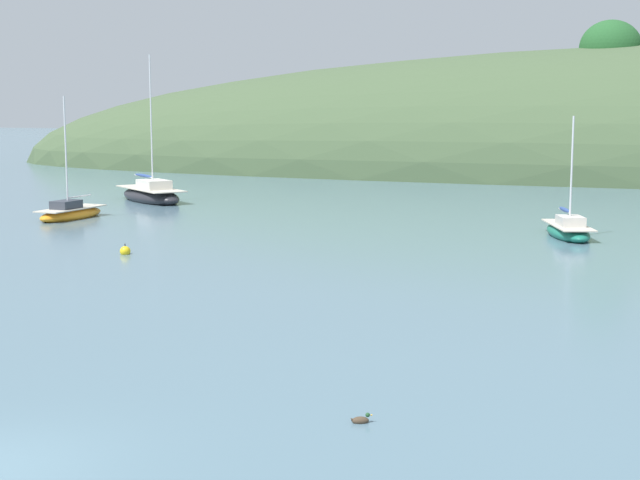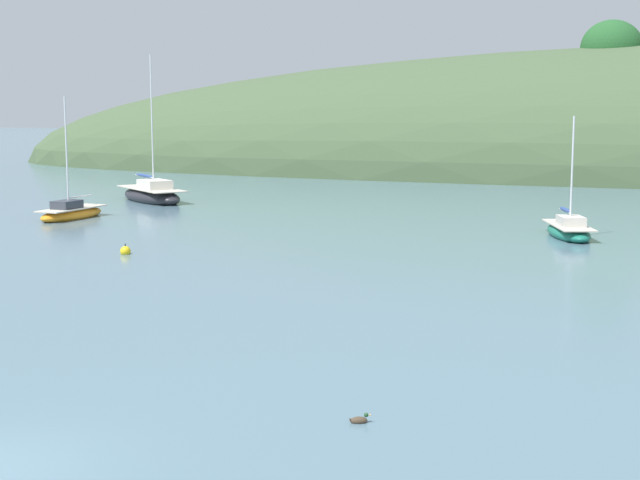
# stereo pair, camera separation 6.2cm
# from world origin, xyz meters

# --- Properties ---
(sailboat_grey_yawl) EXTENTS (6.91, 6.39, 9.48)m
(sailboat_grey_yawl) POSITION_xyz_m (-17.70, 41.40, 0.43)
(sailboat_grey_yawl) COLOR #232328
(sailboat_grey_yawl) RESTS_ON ground
(sailboat_black_sloop) EXTENTS (2.17, 4.95, 6.77)m
(sailboat_black_sloop) POSITION_xyz_m (-17.71, 31.84, 0.32)
(sailboat_black_sloop) COLOR orange
(sailboat_black_sloop) RESTS_ON ground
(sailboat_blue_center) EXTENTS (2.93, 5.10, 5.81)m
(sailboat_blue_center) POSITION_xyz_m (8.47, 32.21, 0.32)
(sailboat_blue_center) COLOR #196B56
(sailboat_blue_center) RESTS_ON ground
(mooring_buoy_outer) EXTENTS (0.44, 0.44, 0.54)m
(mooring_buoy_outer) POSITION_xyz_m (-8.95, 21.69, 0.12)
(mooring_buoy_outer) COLOR yellow
(mooring_buoy_outer) RESTS_ON ground
(duck_lone_left) EXTENTS (0.41, 0.30, 0.24)m
(duck_lone_left) POSITION_xyz_m (5.58, 4.20, 0.05)
(duck_lone_left) COLOR #473828
(duck_lone_left) RESTS_ON ground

